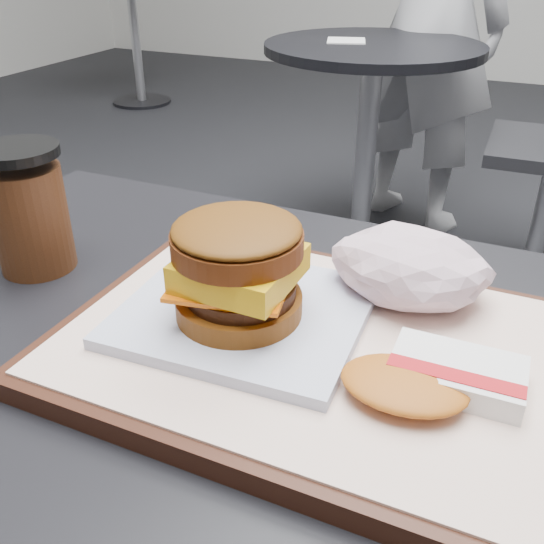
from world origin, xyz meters
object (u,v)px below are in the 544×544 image
at_px(customer_table, 236,523).
at_px(neighbor_table, 369,106).
at_px(crumpled_wrapper, 410,267).
at_px(breakfast_sandwich, 240,279).
at_px(coffee_cup, 29,213).
at_px(hash_brown, 433,378).
at_px(patron, 432,15).
at_px(serving_tray, 305,346).

relative_size(customer_table, neighbor_table, 1.07).
relative_size(crumpled_wrapper, neighbor_table, 0.18).
bearing_deg(customer_table, breakfast_sandwich, 98.64).
height_order(customer_table, neighbor_table, customer_table).
height_order(breakfast_sandwich, coffee_cup, coffee_cup).
xyz_separation_m(customer_table, neighbor_table, (-0.35, 1.65, -0.03)).
bearing_deg(hash_brown, neighbor_table, 107.02).
bearing_deg(neighbor_table, patron, 76.87).
bearing_deg(coffee_cup, hash_brown, -7.45).
relative_size(hash_brown, coffee_cup, 0.97).
height_order(breakfast_sandwich, crumpled_wrapper, breakfast_sandwich).
bearing_deg(serving_tray, coffee_cup, 174.61).
bearing_deg(breakfast_sandwich, customer_table, -81.36).
xyz_separation_m(serving_tray, breakfast_sandwich, (-0.05, -0.00, 0.05)).
xyz_separation_m(hash_brown, neighbor_table, (-0.50, 1.64, -0.25)).
distance_m(coffee_cup, patron, 1.99).
height_order(hash_brown, neighbor_table, hash_brown).
height_order(serving_tray, crumpled_wrapper, crumpled_wrapper).
height_order(customer_table, breakfast_sandwich, breakfast_sandwich).
bearing_deg(serving_tray, hash_brown, -13.29).
distance_m(coffee_cup, neighbor_table, 1.61).
bearing_deg(patron, crumpled_wrapper, 123.05).
bearing_deg(serving_tray, patron, 98.56).
bearing_deg(serving_tray, crumpled_wrapper, 56.95).
height_order(serving_tray, neighbor_table, serving_tray).
relative_size(serving_tray, neighbor_table, 0.51).
height_order(coffee_cup, patron, patron).
relative_size(customer_table, coffee_cup, 6.45).
height_order(neighbor_table, patron, patron).
relative_size(serving_tray, breakfast_sandwich, 1.92).
distance_m(customer_table, hash_brown, 0.26).
bearing_deg(hash_brown, patron, 101.24).
height_order(crumpled_wrapper, coffee_cup, coffee_cup).
bearing_deg(coffee_cup, breakfast_sandwich, -7.30).
relative_size(breakfast_sandwich, neighbor_table, 0.26).
bearing_deg(neighbor_table, breakfast_sandwich, -77.96).
height_order(breakfast_sandwich, patron, patron).
distance_m(breakfast_sandwich, patron, 2.04).
relative_size(hash_brown, neighbor_table, 0.16).
relative_size(customer_table, patron, 0.50).
xyz_separation_m(hash_brown, coffee_cup, (-0.40, 0.05, 0.03)).
bearing_deg(breakfast_sandwich, hash_brown, -7.67).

